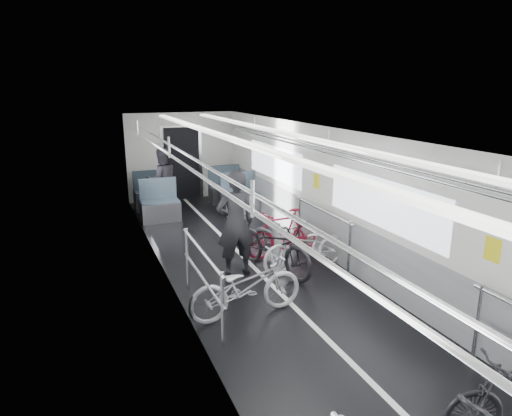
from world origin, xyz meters
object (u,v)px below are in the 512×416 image
at_px(bike_aisle, 274,244).
at_px(person_standing, 235,224).
at_px(bike_right_mid, 306,247).
at_px(person_seated, 162,180).
at_px(bike_right_far, 283,233).
at_px(bike_left_far, 246,286).

height_order(bike_aisle, person_standing, person_standing).
bearing_deg(person_standing, bike_right_mid, 166.90).
xyz_separation_m(person_standing, person_seated, (-0.41, 4.39, -0.08)).
height_order(bike_right_far, bike_aisle, bike_aisle).
height_order(person_standing, person_seated, person_standing).
bearing_deg(bike_right_far, person_standing, -69.17).
relative_size(bike_left_far, person_seated, 1.02).
height_order(bike_right_far, person_standing, person_standing).
relative_size(person_standing, person_seated, 1.10).
height_order(bike_right_mid, person_standing, person_standing).
height_order(bike_right_mid, bike_right_far, bike_right_far).
relative_size(bike_right_mid, bike_right_far, 1.09).
xyz_separation_m(bike_left_far, person_standing, (0.35, 1.41, 0.46)).
xyz_separation_m(bike_right_far, person_seated, (-1.50, 3.91, 0.37)).
bearing_deg(person_seated, bike_aisle, 97.64).
distance_m(bike_right_far, person_seated, 4.20).
bearing_deg(bike_right_mid, bike_left_far, -58.97).
distance_m(bike_aisle, person_standing, 0.78).
xyz_separation_m(bike_left_far, person_seated, (-0.06, 5.79, 0.38)).
xyz_separation_m(bike_aisle, person_seated, (-1.06, 4.49, 0.34)).
relative_size(bike_aisle, person_standing, 1.02).
relative_size(bike_left_far, bike_right_far, 1.10).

